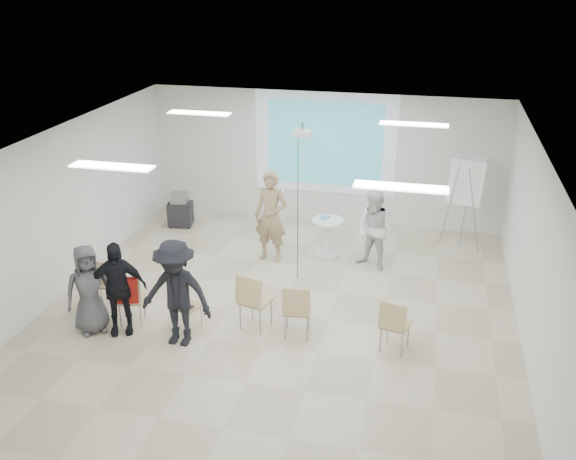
% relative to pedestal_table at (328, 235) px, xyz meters
% --- Properties ---
extents(floor, '(8.00, 9.00, 0.10)m').
position_rel_pedestal_table_xyz_m(floor, '(-0.43, -2.56, -0.50)').
color(floor, beige).
rests_on(floor, ground).
extents(ceiling, '(8.00, 9.00, 0.10)m').
position_rel_pedestal_table_xyz_m(ceiling, '(-0.43, -2.56, 2.60)').
color(ceiling, white).
rests_on(ceiling, wall_back).
extents(wall_back, '(8.00, 0.10, 3.00)m').
position_rel_pedestal_table_xyz_m(wall_back, '(-0.43, 1.99, 1.05)').
color(wall_back, silver).
rests_on(wall_back, floor).
extents(wall_left, '(0.10, 9.00, 3.00)m').
position_rel_pedestal_table_xyz_m(wall_left, '(-4.48, -2.56, 1.05)').
color(wall_left, silver).
rests_on(wall_left, floor).
extents(wall_right, '(0.10, 9.00, 3.00)m').
position_rel_pedestal_table_xyz_m(wall_right, '(3.62, -2.56, 1.05)').
color(wall_right, silver).
rests_on(wall_right, floor).
extents(projection_halo, '(3.20, 0.01, 2.30)m').
position_rel_pedestal_table_xyz_m(projection_halo, '(-0.43, 1.92, 1.40)').
color(projection_halo, silver).
rests_on(projection_halo, wall_back).
extents(projection_image, '(2.60, 0.01, 1.90)m').
position_rel_pedestal_table_xyz_m(projection_image, '(-0.43, 1.91, 1.40)').
color(projection_image, '#34A8B4').
rests_on(projection_image, wall_back).
extents(pedestal_table, '(0.78, 0.78, 0.82)m').
position_rel_pedestal_table_xyz_m(pedestal_table, '(0.00, 0.00, 0.00)').
color(pedestal_table, silver).
rests_on(pedestal_table, floor).
extents(player_left, '(0.85, 0.64, 2.12)m').
position_rel_pedestal_table_xyz_m(player_left, '(-1.08, -0.43, 0.61)').
color(player_left, tan).
rests_on(player_left, floor).
extents(player_right, '(1.07, 0.99, 1.77)m').
position_rel_pedestal_table_xyz_m(player_right, '(0.98, -0.34, 0.43)').
color(player_right, white).
rests_on(player_right, floor).
extents(controller_left, '(0.06, 0.12, 0.04)m').
position_rel_pedestal_table_xyz_m(controller_left, '(-0.90, -0.18, 0.95)').
color(controller_left, white).
rests_on(controller_left, player_left).
extents(controller_right, '(0.09, 0.12, 0.04)m').
position_rel_pedestal_table_xyz_m(controller_right, '(0.80, -0.09, 0.74)').
color(controller_right, silver).
rests_on(controller_right, player_right).
extents(chair_far_left, '(0.47, 0.50, 0.96)m').
position_rel_pedestal_table_xyz_m(chair_far_left, '(-3.42, -3.05, 0.11)').
color(chair_far_left, tan).
rests_on(chair_far_left, floor).
extents(chair_left_mid, '(0.51, 0.53, 0.88)m').
position_rel_pedestal_table_xyz_m(chair_left_mid, '(-2.71, -3.44, 0.07)').
color(chair_left_mid, tan).
rests_on(chair_left_mid, floor).
extents(chair_left_inner, '(0.51, 0.52, 0.81)m').
position_rel_pedestal_table_xyz_m(chair_left_inner, '(-1.78, -3.40, 0.03)').
color(chair_left_inner, tan).
rests_on(chair_left_inner, floor).
extents(chair_center, '(0.58, 0.60, 1.00)m').
position_rel_pedestal_table_xyz_m(chair_center, '(-0.70, -3.12, 0.14)').
color(chair_center, '#D0B778').
rests_on(chair_center, floor).
extents(chair_right_inner, '(0.49, 0.52, 0.93)m').
position_rel_pedestal_table_xyz_m(chair_right_inner, '(0.05, -3.21, 0.10)').
color(chair_right_inner, tan).
rests_on(chair_right_inner, floor).
extents(chair_right_far, '(0.51, 0.53, 0.89)m').
position_rel_pedestal_table_xyz_m(chair_right_far, '(1.59, -3.28, 0.07)').
color(chair_right_far, tan).
rests_on(chair_right_far, floor).
extents(red_jacket, '(0.47, 0.22, 0.44)m').
position_rel_pedestal_table_xyz_m(red_jacket, '(-2.73, -3.58, 0.27)').
color(red_jacket, '#AA1B14').
rests_on(red_jacket, chair_left_mid).
extents(laptop, '(0.36, 0.31, 0.02)m').
position_rel_pedestal_table_xyz_m(laptop, '(-1.75, -3.31, -0.02)').
color(laptop, black).
rests_on(laptop, chair_left_inner).
extents(audience_left, '(1.22, 0.99, 1.82)m').
position_rel_pedestal_table_xyz_m(audience_left, '(-2.80, -3.67, 0.46)').
color(audience_left, black).
rests_on(audience_left, floor).
extents(audience_mid, '(1.33, 0.77, 2.01)m').
position_rel_pedestal_table_xyz_m(audience_mid, '(-1.73, -3.77, 0.55)').
color(audience_mid, black).
rests_on(audience_mid, floor).
extents(audience_outer, '(0.99, 0.95, 1.70)m').
position_rel_pedestal_table_xyz_m(audience_outer, '(-3.25, -3.74, 0.40)').
color(audience_outer, '#535458').
rests_on(audience_outer, floor).
extents(flipchart_easel, '(0.82, 0.65, 1.98)m').
position_rel_pedestal_table_xyz_m(flipchart_easel, '(2.66, 1.05, 1.01)').
color(flipchart_easel, '#94969C').
rests_on(flipchart_easel, floor).
extents(av_cart, '(0.59, 0.50, 0.79)m').
position_rel_pedestal_table_xyz_m(av_cart, '(-3.56, 0.85, -0.09)').
color(av_cart, black).
rests_on(av_cart, floor).
extents(ceiling_projector, '(0.30, 0.25, 3.00)m').
position_rel_pedestal_table_xyz_m(ceiling_projector, '(-0.33, -1.07, 2.24)').
color(ceiling_projector, white).
rests_on(ceiling_projector, ceiling).
extents(fluor_panel_nw, '(1.20, 0.30, 0.02)m').
position_rel_pedestal_table_xyz_m(fluor_panel_nw, '(-2.43, -0.56, 2.52)').
color(fluor_panel_nw, white).
rests_on(fluor_panel_nw, ceiling).
extents(fluor_panel_ne, '(1.20, 0.30, 0.02)m').
position_rel_pedestal_table_xyz_m(fluor_panel_ne, '(1.57, -0.56, 2.52)').
color(fluor_panel_ne, white).
rests_on(fluor_panel_ne, ceiling).
extents(fluor_panel_sw, '(1.20, 0.30, 0.02)m').
position_rel_pedestal_table_xyz_m(fluor_panel_sw, '(-2.43, -4.06, 2.52)').
color(fluor_panel_sw, white).
rests_on(fluor_panel_sw, ceiling).
extents(fluor_panel_se, '(1.20, 0.30, 0.02)m').
position_rel_pedestal_table_xyz_m(fluor_panel_se, '(1.57, -4.06, 2.52)').
color(fluor_panel_se, white).
rests_on(fluor_panel_se, ceiling).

